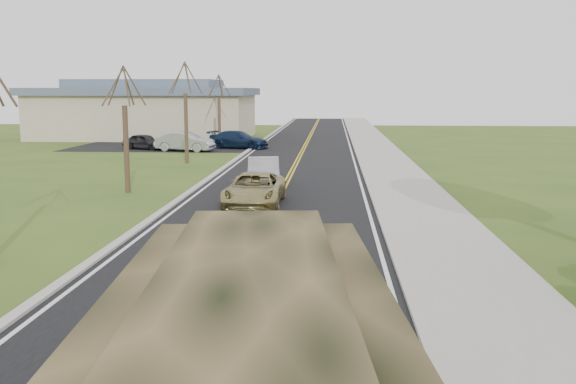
# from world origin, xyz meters

# --- Properties ---
(road) EXTENTS (8.00, 120.00, 0.01)m
(road) POSITION_xyz_m (0.00, 40.00, 0.01)
(road) COLOR black
(road) RESTS_ON ground
(curb_right) EXTENTS (0.30, 120.00, 0.12)m
(curb_right) POSITION_xyz_m (4.15, 40.00, 0.06)
(curb_right) COLOR #9E998E
(curb_right) RESTS_ON ground
(sidewalk_right) EXTENTS (3.20, 120.00, 0.10)m
(sidewalk_right) POSITION_xyz_m (5.90, 40.00, 0.05)
(sidewalk_right) COLOR #9E998E
(sidewalk_right) RESTS_ON ground
(curb_left) EXTENTS (0.30, 120.00, 0.10)m
(curb_left) POSITION_xyz_m (-4.15, 40.00, 0.05)
(curb_left) COLOR #9E998E
(curb_left) RESTS_ON ground
(bare_tree_b) EXTENTS (1.83, 2.14, 5.73)m
(bare_tree_b) POSITION_xyz_m (-7.00, 22.00, 2.48)
(bare_tree_b) COLOR #38281C
(bare_tree_b) RESTS_ON ground
(bare_tree_c) EXTENTS (2.04, 2.39, 6.42)m
(bare_tree_c) POSITION_xyz_m (-7.00, 34.00, 2.78)
(bare_tree_c) COLOR #38281C
(bare_tree_c) RESTS_ON ground
(bare_tree_d) EXTENTS (1.88, 2.20, 5.91)m
(bare_tree_d) POSITION_xyz_m (-7.00, 46.00, 2.55)
(bare_tree_d) COLOR #38281C
(bare_tree_d) RESTS_ON ground
(commercial_building) EXTENTS (25.50, 21.50, 5.65)m
(commercial_building) POSITION_xyz_m (-15.98, 55.97, 2.69)
(commercial_building) COLOR tan
(commercial_building) RESTS_ON ground
(suv_champagne) EXTENTS (2.25, 4.81, 1.33)m
(suv_champagne) POSITION_xyz_m (-0.80, 19.07, 0.66)
(suv_champagne) COLOR #998C56
(suv_champagne) RESTS_ON ground
(sedan_silver) EXTENTS (1.96, 4.40, 1.40)m
(sedan_silver) POSITION_xyz_m (-1.01, 24.32, 0.70)
(sedan_silver) COLOR #A0A0A5
(sedan_silver) RESTS_ON ground
(lot_car_dark) EXTENTS (3.92, 2.62, 1.24)m
(lot_car_dark) POSITION_xyz_m (-12.46, 43.23, 0.62)
(lot_car_dark) COLOR black
(lot_car_dark) RESTS_ON ground
(lot_car_silver) EXTENTS (4.75, 2.43, 1.49)m
(lot_car_silver) POSITION_xyz_m (-8.98, 42.00, 0.75)
(lot_car_silver) COLOR #A0A0A4
(lot_car_silver) RESTS_ON ground
(lot_car_navy) EXTENTS (5.21, 3.08, 1.42)m
(lot_car_navy) POSITION_xyz_m (-5.22, 44.67, 0.71)
(lot_car_navy) COLOR #0F1D37
(lot_car_navy) RESTS_ON ground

